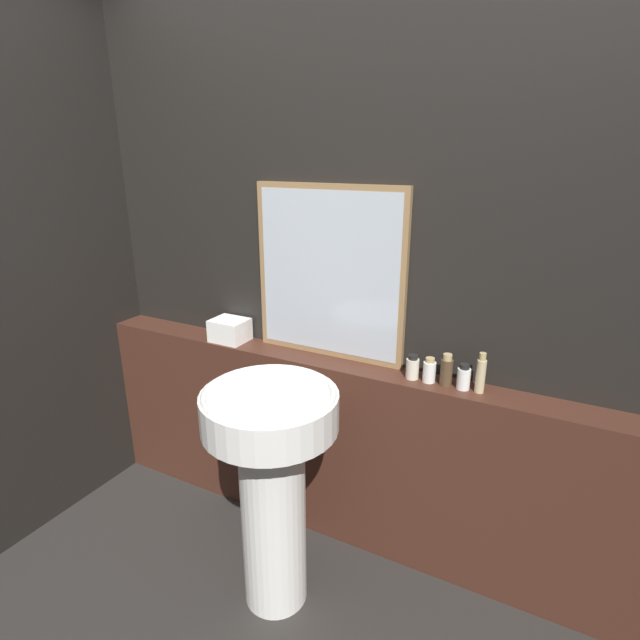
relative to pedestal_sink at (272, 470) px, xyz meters
The scene contains 10 objects.
wall_back 0.88m from the pedestal_sink, 82.19° to the left, with size 8.00×0.06×2.50m.
vanity_counter 0.52m from the pedestal_sink, 80.35° to the left, with size 2.69×0.17×0.89m.
pedestal_sink is the anchor object (origin of this frame).
mirror 0.86m from the pedestal_sink, 93.73° to the left, with size 0.71×0.03×0.77m.
towel_stack 0.81m from the pedestal_sink, 138.61° to the left, with size 0.17×0.15×0.11m.
shampoo_bottle 0.70m from the pedestal_sink, 51.45° to the left, with size 0.05×0.05×0.10m.
conditioner_bottle 0.74m from the pedestal_sink, 46.66° to the left, with size 0.05×0.05×0.10m.
lotion_bottle 0.79m from the pedestal_sink, 42.66° to the left, with size 0.05×0.05×0.13m.
body_wash_bottle 0.83m from the pedestal_sink, 39.16° to the left, with size 0.05×0.05×0.11m.
hand_soap_bottle 0.89m from the pedestal_sink, 36.37° to the left, with size 0.04×0.04×0.17m.
Camera 1 is at (0.85, -0.63, 1.79)m, focal length 28.00 mm.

